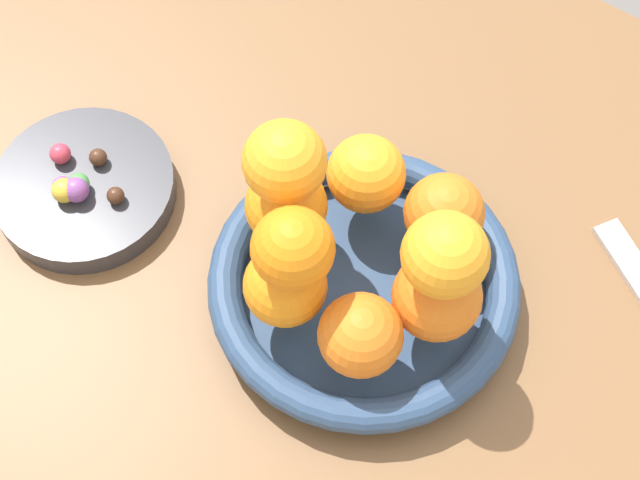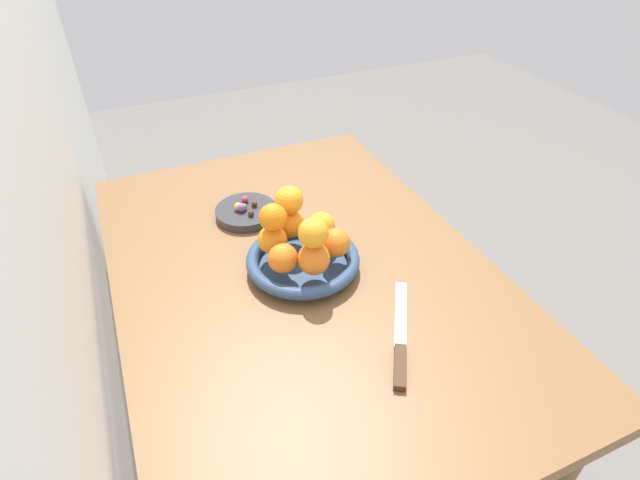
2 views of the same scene
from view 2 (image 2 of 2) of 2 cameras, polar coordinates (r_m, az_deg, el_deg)
ground_plane at (r=1.64m, az=-1.36°, el=-23.39°), size 6.00×6.00×0.00m
dining_table at (r=1.11m, az=-1.84°, el=-6.75°), size 1.10×0.76×0.74m
fruit_bowl at (r=1.05m, az=-1.92°, el=-2.24°), size 0.24×0.24×0.04m
candy_dish at (r=1.22m, az=-8.43°, el=3.16°), size 0.15×0.15×0.02m
orange_0 at (r=0.97m, az=-0.47°, el=-2.09°), size 0.06×0.06×0.06m
orange_1 at (r=1.01m, az=1.81°, el=-0.32°), size 0.06×0.06×0.06m
orange_2 at (r=1.06m, az=0.11°, el=1.63°), size 0.06×0.06×0.06m
orange_3 at (r=1.06m, az=-3.42°, el=1.88°), size 0.06×0.06×0.06m
orange_4 at (r=1.02m, az=-5.46°, el=0.05°), size 0.06×0.06×0.06m
orange_5 at (r=0.97m, az=-4.28°, el=-2.08°), size 0.06×0.06×0.06m
orange_6 at (r=0.98m, az=-5.39°, el=2.58°), size 0.06×0.06×0.06m
orange_7 at (r=0.93m, az=-0.51°, el=0.88°), size 0.06×0.06×0.06m
orange_8 at (r=1.03m, az=-3.32°, el=4.65°), size 0.06×0.06×0.06m
candy_ball_0 at (r=1.23m, az=-8.58°, el=4.63°), size 0.02×0.02×0.02m
candy_ball_1 at (r=1.20m, az=-8.78°, el=3.73°), size 0.02×0.02×0.02m
candy_ball_2 at (r=1.20m, az=-8.98°, el=3.68°), size 0.02×0.02×0.02m
candy_ball_3 at (r=1.21m, az=-9.26°, el=3.86°), size 0.02×0.02×0.02m
candy_ball_4 at (r=1.18m, az=-7.91°, el=3.05°), size 0.01×0.01×0.01m
candy_ball_5 at (r=1.20m, az=-8.74°, el=3.76°), size 0.02×0.02×0.02m
candy_ball_6 at (r=1.20m, az=-9.34°, el=3.79°), size 0.02×0.02×0.02m
candy_ball_7 at (r=1.21m, az=-7.52°, el=4.12°), size 0.01×0.01×0.01m
knife at (r=0.92m, az=9.16°, el=-11.24°), size 0.23×0.15×0.01m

